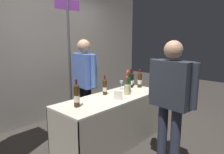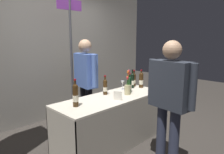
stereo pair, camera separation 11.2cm
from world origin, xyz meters
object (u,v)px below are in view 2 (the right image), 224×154
(tasting_table, at_px, (112,112))
(featured_wine_bottle, at_px, (105,87))
(flower_vase, at_px, (128,87))
(taster_foreground_right, at_px, (170,94))
(wine_glass_near_vendor, at_px, (122,83))
(booth_signpost, at_px, (71,49))
(vendor_presenter, at_px, (86,77))
(display_bottle_0, at_px, (129,84))

(tasting_table, relative_size, featured_wine_bottle, 5.90)
(tasting_table, height_order, flower_vase, flower_vase)
(flower_vase, distance_m, taster_foreground_right, 0.86)
(taster_foreground_right, bearing_deg, featured_wine_bottle, 8.69)
(featured_wine_bottle, relative_size, taster_foreground_right, 0.19)
(wine_glass_near_vendor, height_order, booth_signpost, booth_signpost)
(flower_vase, distance_m, booth_signpost, 1.30)
(booth_signpost, bearing_deg, wine_glass_near_vendor, -64.56)
(featured_wine_bottle, bearing_deg, taster_foreground_right, -88.06)
(wine_glass_near_vendor, xyz_separation_m, booth_signpost, (-0.42, 0.88, 0.55))
(flower_vase, xyz_separation_m, taster_foreground_right, (-0.21, -0.83, 0.09))
(vendor_presenter, bearing_deg, tasting_table, 7.42)
(tasting_table, relative_size, booth_signpost, 0.77)
(vendor_presenter, bearing_deg, flower_vase, 27.81)
(flower_vase, bearing_deg, taster_foreground_right, -104.15)
(featured_wine_bottle, bearing_deg, tasting_table, -96.45)
(tasting_table, bearing_deg, booth_signpost, 87.85)
(taster_foreground_right, bearing_deg, tasting_table, 10.25)
(tasting_table, distance_m, booth_signpost, 1.40)
(featured_wine_bottle, height_order, display_bottle_0, display_bottle_0)
(wine_glass_near_vendor, xyz_separation_m, flower_vase, (-0.19, -0.28, 0.01))
(tasting_table, xyz_separation_m, vendor_presenter, (0.02, 0.65, 0.44))
(display_bottle_0, bearing_deg, wine_glass_near_vendor, 70.95)
(featured_wine_bottle, height_order, flower_vase, flower_vase)
(wine_glass_near_vendor, height_order, flower_vase, flower_vase)
(flower_vase, relative_size, taster_foreground_right, 0.24)
(wine_glass_near_vendor, bearing_deg, tasting_table, -155.78)
(tasting_table, xyz_separation_m, wine_glass_near_vendor, (0.46, 0.21, 0.34))
(tasting_table, height_order, wine_glass_near_vendor, wine_glass_near_vendor)
(wine_glass_near_vendor, bearing_deg, vendor_presenter, 134.83)
(display_bottle_0, distance_m, vendor_presenter, 0.75)
(tasting_table, xyz_separation_m, booth_signpost, (0.04, 1.08, 0.89))
(vendor_presenter, xyz_separation_m, taster_foreground_right, (0.04, -1.55, -0.00))
(flower_vase, relative_size, booth_signpost, 0.17)
(featured_wine_bottle, distance_m, booth_signpost, 1.06)
(tasting_table, bearing_deg, display_bottle_0, -1.64)
(tasting_table, xyz_separation_m, featured_wine_bottle, (0.02, 0.17, 0.36))
(tasting_table, distance_m, display_bottle_0, 0.53)
(flower_vase, bearing_deg, display_bottle_0, 28.58)
(wine_glass_near_vendor, bearing_deg, booth_signpost, 115.44)
(featured_wine_bottle, bearing_deg, flower_vase, -44.99)
(display_bottle_0, relative_size, vendor_presenter, 0.20)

